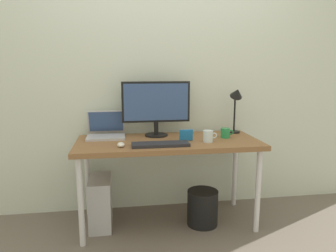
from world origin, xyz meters
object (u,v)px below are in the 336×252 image
at_px(laptop, 106,130).
at_px(computer_tower, 100,202).
at_px(keyboard, 160,144).
at_px(photo_frame, 186,135).
at_px(glass_cup, 208,136).
at_px(desk_lamp, 236,100).
at_px(coffee_mug, 225,133).
at_px(desk, 168,148).
at_px(mouse, 121,145).
at_px(wastebasket, 203,208).
at_px(monitor, 156,105).

xyz_separation_m(laptop, computer_tower, (-0.06, -0.18, -0.58)).
height_order(keyboard, photo_frame, photo_frame).
distance_m(glass_cup, photo_frame, 0.18).
bearing_deg(keyboard, desk_lamp, 26.43).
distance_m(coffee_mug, photo_frame, 0.36).
xyz_separation_m(desk, mouse, (-0.39, -0.16, 0.08)).
bearing_deg(desk_lamp, photo_frame, -155.77).
relative_size(desk_lamp, glass_cup, 3.78).
height_order(desk_lamp, wastebasket, desk_lamp).
relative_size(coffee_mug, glass_cup, 0.99).
relative_size(laptop, glass_cup, 2.78).
xyz_separation_m(desk_lamp, photo_frame, (-0.51, -0.23, -0.26)).
relative_size(laptop, wastebasket, 1.07).
height_order(coffee_mug, wastebasket, coffee_mug).
distance_m(laptop, desk_lamp, 1.19).
distance_m(keyboard, wastebasket, 0.71).
height_order(monitor, mouse, monitor).
height_order(desk_lamp, photo_frame, desk_lamp).
bearing_deg(laptop, mouse, -71.49).
bearing_deg(glass_cup, desk, 160.87).
distance_m(photo_frame, computer_tower, 0.92).
height_order(keyboard, glass_cup, glass_cup).
distance_m(mouse, coffee_mug, 0.91).
distance_m(laptop, photo_frame, 0.70).
xyz_separation_m(glass_cup, wastebasket, (-0.03, 0.03, -0.63)).
relative_size(desk, keyboard, 3.41).
relative_size(computer_tower, wastebasket, 1.40).
height_order(monitor, computer_tower, monitor).
distance_m(laptop, wastebasket, 1.06).
distance_m(mouse, glass_cup, 0.70).
relative_size(desk_lamp, mouse, 4.83).
bearing_deg(computer_tower, desk_lamp, 7.25).
bearing_deg(photo_frame, glass_cup, -22.11).
relative_size(photo_frame, wastebasket, 0.37).
xyz_separation_m(glass_cup, computer_tower, (-0.88, 0.14, -0.57)).
bearing_deg(mouse, glass_cup, 4.54).
height_order(coffee_mug, computer_tower, coffee_mug).
xyz_separation_m(glass_cup, photo_frame, (-0.17, 0.07, 0.00)).
bearing_deg(mouse, laptop, 108.51).
relative_size(desk_lamp, computer_tower, 1.03).
bearing_deg(laptop, wastebasket, -19.58).
relative_size(keyboard, photo_frame, 4.00).
relative_size(laptop, mouse, 3.56).
distance_m(mouse, computer_tower, 0.60).
distance_m(photo_frame, wastebasket, 0.65).
xyz_separation_m(mouse, photo_frame, (0.53, 0.12, 0.03)).
relative_size(laptop, coffee_mug, 2.82).
bearing_deg(wastebasket, desk_lamp, 35.80).
bearing_deg(computer_tower, mouse, -46.71).
xyz_separation_m(monitor, laptop, (-0.43, 0.02, -0.22)).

